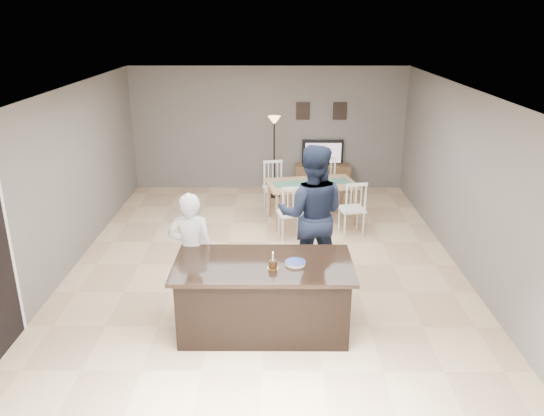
{
  "coord_description": "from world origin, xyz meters",
  "views": [
    {
      "loc": [
        0.13,
        -7.54,
        3.68
      ],
      "look_at": [
        0.1,
        -0.3,
        1.06
      ],
      "focal_mm": 35.0,
      "sensor_mm": 36.0,
      "label": 1
    }
  ],
  "objects_px": {
    "woman": "(191,251)",
    "kitchen_island": "(263,296)",
    "plate_stack": "(295,263)",
    "floor_lamp": "(274,135)",
    "birthday_cake": "(273,264)",
    "tv_console": "(322,178)",
    "man": "(312,215)",
    "television": "(323,152)",
    "dining_table": "(311,190)"
  },
  "relations": [
    {
      "from": "plate_stack",
      "to": "floor_lamp",
      "type": "height_order",
      "value": "floor_lamp"
    },
    {
      "from": "kitchen_island",
      "to": "man",
      "type": "xyz_separation_m",
      "value": [
        0.66,
        1.3,
        0.57
      ]
    },
    {
      "from": "tv_console",
      "to": "birthday_cake",
      "type": "bearing_deg",
      "value": -100.75
    },
    {
      "from": "tv_console",
      "to": "birthday_cake",
      "type": "distance_m",
      "value": 5.84
    },
    {
      "from": "tv_console",
      "to": "television",
      "type": "xyz_separation_m",
      "value": [
        0.0,
        0.07,
        0.56
      ]
    },
    {
      "from": "birthday_cake",
      "to": "plate_stack",
      "type": "xyz_separation_m",
      "value": [
        0.27,
        0.1,
        -0.03
      ]
    },
    {
      "from": "tv_console",
      "to": "dining_table",
      "type": "xyz_separation_m",
      "value": [
        -0.38,
        -1.87,
        0.33
      ]
    },
    {
      "from": "tv_console",
      "to": "plate_stack",
      "type": "height_order",
      "value": "plate_stack"
    },
    {
      "from": "television",
      "to": "woman",
      "type": "bearing_deg",
      "value": 67.1
    },
    {
      "from": "kitchen_island",
      "to": "plate_stack",
      "type": "bearing_deg",
      "value": -5.27
    },
    {
      "from": "man",
      "to": "dining_table",
      "type": "distance_m",
      "value": 2.43
    },
    {
      "from": "tv_console",
      "to": "kitchen_island",
      "type": "bearing_deg",
      "value": -102.16
    },
    {
      "from": "kitchen_island",
      "to": "tv_console",
      "type": "relative_size",
      "value": 1.79
    },
    {
      "from": "television",
      "to": "birthday_cake",
      "type": "xyz_separation_m",
      "value": [
        -1.08,
        -5.78,
        0.09
      ]
    },
    {
      "from": "woman",
      "to": "floor_lamp",
      "type": "xyz_separation_m",
      "value": [
        1.08,
        4.62,
        0.55
      ]
    },
    {
      "from": "woman",
      "to": "man",
      "type": "relative_size",
      "value": 0.78
    },
    {
      "from": "man",
      "to": "woman",
      "type": "bearing_deg",
      "value": 31.42
    },
    {
      "from": "tv_console",
      "to": "birthday_cake",
      "type": "relative_size",
      "value": 5.67
    },
    {
      "from": "woman",
      "to": "kitchen_island",
      "type": "bearing_deg",
      "value": 148.66
    },
    {
      "from": "plate_stack",
      "to": "floor_lamp",
      "type": "bearing_deg",
      "value": 92.82
    },
    {
      "from": "floor_lamp",
      "to": "tv_console",
      "type": "bearing_deg",
      "value": 20.67
    },
    {
      "from": "birthday_cake",
      "to": "plate_stack",
      "type": "distance_m",
      "value": 0.29
    },
    {
      "from": "plate_stack",
      "to": "dining_table",
      "type": "distance_m",
      "value": 3.77
    },
    {
      "from": "television",
      "to": "man",
      "type": "xyz_separation_m",
      "value": [
        -0.54,
        -4.34,
        0.16
      ]
    },
    {
      "from": "man",
      "to": "floor_lamp",
      "type": "xyz_separation_m",
      "value": [
        -0.54,
        3.86,
        0.33
      ]
    },
    {
      "from": "television",
      "to": "floor_lamp",
      "type": "height_order",
      "value": "floor_lamp"
    },
    {
      "from": "kitchen_island",
      "to": "dining_table",
      "type": "xyz_separation_m",
      "value": [
        0.82,
        3.7,
        0.18
      ]
    },
    {
      "from": "tv_console",
      "to": "man",
      "type": "height_order",
      "value": "man"
    },
    {
      "from": "tv_console",
      "to": "floor_lamp",
      "type": "bearing_deg",
      "value": -159.33
    },
    {
      "from": "kitchen_island",
      "to": "floor_lamp",
      "type": "xyz_separation_m",
      "value": [
        0.13,
        5.17,
        0.9
      ]
    },
    {
      "from": "woman",
      "to": "plate_stack",
      "type": "distance_m",
      "value": 1.46
    },
    {
      "from": "woman",
      "to": "man",
      "type": "xyz_separation_m",
      "value": [
        1.61,
        0.75,
        0.22
      ]
    },
    {
      "from": "dining_table",
      "to": "tv_console",
      "type": "bearing_deg",
      "value": 67.46
    },
    {
      "from": "birthday_cake",
      "to": "floor_lamp",
      "type": "bearing_deg",
      "value": 89.88
    },
    {
      "from": "woman",
      "to": "floor_lamp",
      "type": "bearing_deg",
      "value": -104.41
    },
    {
      "from": "dining_table",
      "to": "floor_lamp",
      "type": "distance_m",
      "value": 1.78
    },
    {
      "from": "tv_console",
      "to": "floor_lamp",
      "type": "xyz_separation_m",
      "value": [
        -1.07,
        -0.4,
        1.05
      ]
    },
    {
      "from": "woman",
      "to": "birthday_cake",
      "type": "distance_m",
      "value": 1.28
    },
    {
      "from": "plate_stack",
      "to": "dining_table",
      "type": "bearing_deg",
      "value": 83.28
    },
    {
      "from": "birthday_cake",
      "to": "dining_table",
      "type": "relative_size",
      "value": 0.1
    },
    {
      "from": "man",
      "to": "dining_table",
      "type": "height_order",
      "value": "man"
    },
    {
      "from": "tv_console",
      "to": "floor_lamp",
      "type": "distance_m",
      "value": 1.56
    },
    {
      "from": "man",
      "to": "plate_stack",
      "type": "xyz_separation_m",
      "value": [
        -0.28,
        -1.34,
        -0.11
      ]
    },
    {
      "from": "man",
      "to": "floor_lamp",
      "type": "bearing_deg",
      "value": -75.72
    },
    {
      "from": "man",
      "to": "floor_lamp",
      "type": "distance_m",
      "value": 3.91
    },
    {
      "from": "kitchen_island",
      "to": "floor_lamp",
      "type": "bearing_deg",
      "value": 88.58
    },
    {
      "from": "kitchen_island",
      "to": "woman",
      "type": "relative_size",
      "value": 1.34
    },
    {
      "from": "kitchen_island",
      "to": "birthday_cake",
      "type": "relative_size",
      "value": 10.16
    },
    {
      "from": "television",
      "to": "floor_lamp",
      "type": "bearing_deg",
      "value": 23.87
    },
    {
      "from": "plate_stack",
      "to": "television",
      "type": "bearing_deg",
      "value": 81.81
    }
  ]
}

